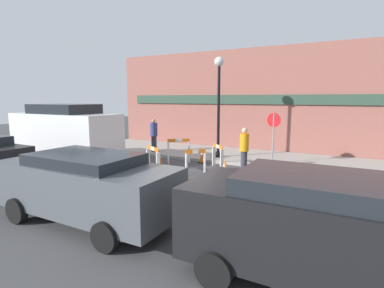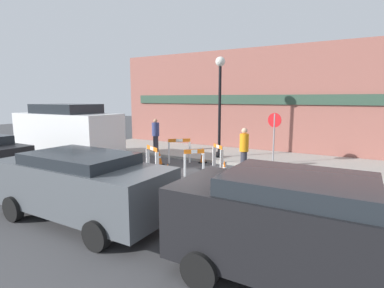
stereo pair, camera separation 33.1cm
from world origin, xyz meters
name	(u,v)px [view 1 (the left image)]	position (x,y,z in m)	size (l,w,h in m)	color
ground_plane	(179,194)	(0.00, 0.00, 0.00)	(60.00, 60.00, 0.00)	#424244
sidewalk_slab	(247,156)	(0.00, 6.40, 0.06)	(18.00, 3.80, 0.12)	#9E9B93
storefront_facade	(260,100)	(0.00, 8.37, 2.75)	(18.00, 0.22, 5.50)	#93564C
streetlamp_post	(219,93)	(-1.06, 5.36, 3.11)	(0.44, 0.44, 4.60)	black
stop_sign	(273,130)	(1.54, 5.15, 1.56)	(0.59, 0.14, 2.15)	gray
barricade_0	(218,155)	(-0.41, 3.84, 0.52)	(0.71, 0.64, 0.97)	white
barricade_1	(179,150)	(-2.29, 3.80, 0.60)	(0.85, 0.74, 1.09)	white
barricade_2	(153,159)	(-2.11, 1.61, 0.59)	(0.91, 0.59, 1.07)	white
barricade_3	(196,164)	(-0.36, 1.76, 0.57)	(0.64, 0.58, 1.08)	white
traffic_cone_0	(225,167)	(0.19, 3.15, 0.24)	(0.30, 0.30, 0.50)	black
traffic_cone_1	(169,171)	(-1.27, 1.43, 0.26)	(0.30, 0.30, 0.54)	black
traffic_cone_2	(159,158)	(-2.80, 3.03, 0.29)	(0.30, 0.30, 0.61)	black
traffic_cone_3	(202,155)	(-1.38, 4.32, 0.35)	(0.30, 0.30, 0.73)	black
traffic_cone_4	(225,169)	(0.37, 2.76, 0.25)	(0.30, 0.30, 0.51)	black
person_worker	(244,148)	(0.79, 3.67, 0.94)	(0.46, 0.46, 1.74)	#33333D
person_pedestrian	(154,134)	(-4.53, 5.06, 1.03)	(0.43, 0.43, 1.70)	#33333D
parked_car_1	(86,183)	(-0.85, -2.73, 0.93)	(4.45, 1.86, 1.63)	#4C5156
parked_car_2	(309,222)	(3.99, -2.73, 0.98)	(3.88, 1.94, 1.74)	black
work_van	(66,132)	(-6.50, 1.29, 1.41)	(4.97, 2.11, 2.62)	white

